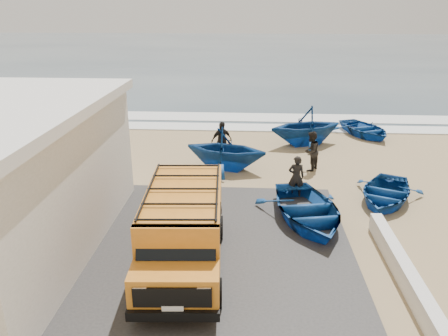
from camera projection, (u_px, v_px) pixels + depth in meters
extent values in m
plane|color=tan|center=(220.00, 224.00, 14.36)|extent=(160.00, 160.00, 0.00)
cube|color=#393734|center=(146.00, 254.00, 12.60)|extent=(12.00, 10.00, 0.05)
cube|color=#385166|center=(245.00, 52.00, 66.68)|extent=(180.00, 88.00, 0.01)
cube|color=white|center=(234.00, 127.00, 25.56)|extent=(180.00, 1.60, 0.06)
cube|color=white|center=(235.00, 117.00, 27.90)|extent=(180.00, 2.20, 0.04)
cube|color=black|center=(101.00, 152.00, 13.18)|extent=(0.08, 0.70, 0.90)
cube|color=silver|center=(406.00, 275.00, 11.18)|extent=(0.35, 6.00, 0.55)
cube|color=orange|center=(184.00, 220.00, 12.00)|extent=(2.22, 4.20, 1.73)
cube|color=orange|center=(175.00, 287.00, 9.78)|extent=(2.04, 1.06, 0.94)
cube|color=black|center=(176.00, 243.00, 9.94)|extent=(1.85, 0.46, 0.75)
cube|color=black|center=(172.00, 297.00, 9.28)|extent=(1.70, 0.18, 0.47)
cube|color=black|center=(173.00, 316.00, 9.41)|extent=(2.04, 0.26, 0.23)
cube|color=black|center=(183.00, 189.00, 11.61)|extent=(2.10, 3.88, 0.06)
cylinder|color=black|center=(138.00, 293.00, 10.34)|extent=(0.27, 0.75, 0.73)
cylinder|color=black|center=(158.00, 227.00, 13.38)|extent=(0.27, 0.75, 0.73)
cylinder|color=black|center=(217.00, 293.00, 10.33)|extent=(0.27, 0.75, 0.73)
cylinder|color=black|center=(219.00, 228.00, 13.38)|extent=(0.27, 0.75, 0.73)
imported|color=#12458D|center=(307.00, 210.00, 14.39)|extent=(3.71, 4.64, 0.86)
imported|color=#12458D|center=(385.00, 193.00, 15.88)|extent=(3.71, 4.20, 0.72)
imported|color=#12458D|center=(226.00, 149.00, 18.85)|extent=(4.20, 3.85, 1.87)
imported|color=#12458D|center=(306.00, 126.00, 22.17)|extent=(4.74, 4.45, 2.00)
imported|color=#12458D|center=(365.00, 129.00, 23.94)|extent=(3.77, 4.34, 0.75)
imported|color=black|center=(296.00, 177.00, 16.12)|extent=(0.60, 0.40, 1.62)
imported|color=black|center=(311.00, 151.00, 18.75)|extent=(1.00, 1.06, 1.74)
imported|color=black|center=(222.00, 141.00, 20.10)|extent=(1.12, 0.93, 1.79)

